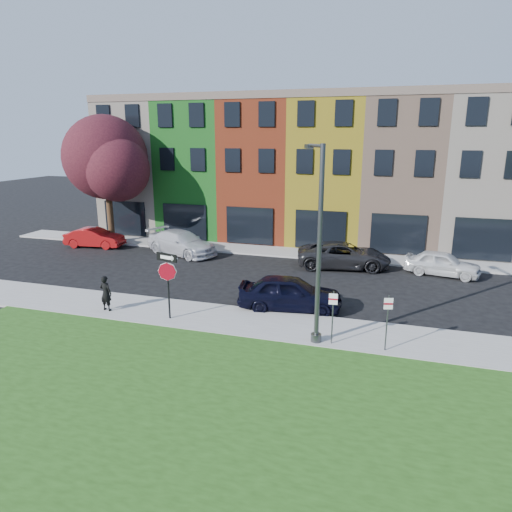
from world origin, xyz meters
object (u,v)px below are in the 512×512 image
(man, at_px, (106,293))
(stop_sign, at_px, (167,272))
(street_lamp, at_px, (318,246))
(sedan_near, at_px, (290,293))

(man, bearing_deg, stop_sign, -173.75)
(stop_sign, relative_size, street_lamp, 0.39)
(sedan_near, distance_m, street_lamp, 4.56)
(stop_sign, xyz_separation_m, sedan_near, (4.60, 2.80, -1.37))
(stop_sign, xyz_separation_m, street_lamp, (6.26, -0.21, 1.63))
(stop_sign, height_order, man, stop_sign)
(man, xyz_separation_m, sedan_near, (7.70, 2.77, -0.13))
(sedan_near, bearing_deg, street_lamp, -159.03)
(stop_sign, distance_m, sedan_near, 5.55)
(sedan_near, height_order, street_lamp, street_lamp)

